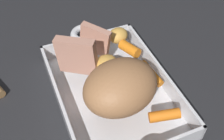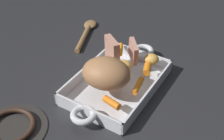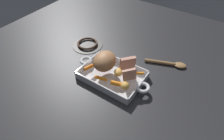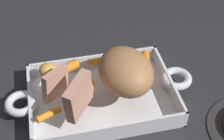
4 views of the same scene
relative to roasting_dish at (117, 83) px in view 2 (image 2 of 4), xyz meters
The scene contains 13 objects.
ground_plane 0.01m from the roasting_dish, ahead, with size 1.93×1.93×0.00m, color #232326.
roasting_dish is the anchor object (origin of this frame).
pork_roast 0.09m from the roasting_dish, ahead, with size 0.14×0.12×0.09m, color #A06C44.
roast_slice_outer 0.11m from the roasting_dish, 136.91° to the right, with size 0.02×0.08×0.08m, color tan.
roast_slice_thin 0.12m from the roasting_dish, behind, with size 0.01×0.07×0.07m, color tan.
baby_carrot_northeast 0.09m from the roasting_dish, 78.54° to the left, with size 0.02×0.02×0.06m, color orange.
baby_carrot_center_right 0.10m from the roasting_dish, 134.07° to the left, with size 0.02×0.02×0.05m, color orange.
baby_carrot_northwest 0.13m from the roasting_dish, 23.76° to the left, with size 0.02×0.02×0.06m, color orange.
baby_carrot_southeast 0.14m from the roasting_dish, 154.17° to the right, with size 0.01×0.01×0.06m, color orange.
potato_corner 0.06m from the roasting_dish, behind, with size 0.05×0.05×0.03m, color gold.
potato_halved 0.14m from the roasting_dish, 151.70° to the left, with size 0.04×0.05×0.03m, color gold.
stove_burner_rear 0.34m from the roasting_dish, 27.38° to the right, with size 0.19×0.19×0.02m.
serving_spoon 0.35m from the roasting_dish, 128.88° to the right, with size 0.23×0.12×0.02m.
Camera 2 is at (0.63, 0.37, 0.63)m, focal length 48.94 mm.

